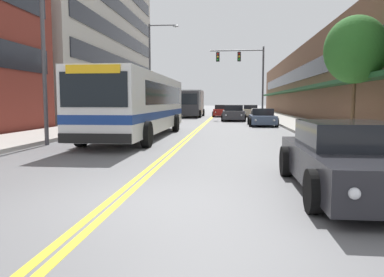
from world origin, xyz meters
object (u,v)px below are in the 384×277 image
object	(u,v)px
car_slate_blue_parked_right_mid	(262,118)
street_lamp_left_far	(154,64)
car_charcoal_parked_right_foreground	(348,159)
car_champagne_parked_right_far	(250,111)
city_bus	(140,103)
car_dark_grey_moving_second	(233,113)
box_truck	(192,103)
car_red_moving_lead	(222,111)
street_lamp_left_near	(47,8)
fire_hydrant	(334,132)
car_navy_parked_left_near	(171,112)
street_tree_right_mid	(355,50)
traffic_signal_mast	(246,68)
car_beige_parked_left_far	(154,114)

from	to	relation	value
car_slate_blue_parked_right_mid	street_lamp_left_far	world-z (taller)	street_lamp_left_far
car_charcoal_parked_right_foreground	car_champagne_parked_right_far	bearing A→B (deg)	89.96
city_bus	street_lamp_left_far	xyz separation A→B (m)	(-2.50, 15.71, 3.48)
car_charcoal_parked_right_foreground	car_dark_grey_moving_second	bearing A→B (deg)	94.16
box_truck	car_champagne_parked_right_far	bearing A→B (deg)	11.43
car_red_moving_lead	box_truck	world-z (taller)	box_truck
car_slate_blue_parked_right_mid	street_lamp_left_near	size ratio (longest dim) A/B	0.46
car_champagne_parked_right_far	fire_hydrant	distance (m)	29.11
car_navy_parked_left_near	fire_hydrant	size ratio (longest dim) A/B	5.63
street_tree_right_mid	city_bus	bearing A→B (deg)	-178.95
car_dark_grey_moving_second	fire_hydrant	distance (m)	20.13
car_red_moving_lead	car_champagne_parked_right_far	bearing A→B (deg)	3.87
car_charcoal_parked_right_foreground	traffic_signal_mast	distance (m)	30.96
street_lamp_left_far	fire_hydrant	size ratio (longest dim) A/B	10.57
box_truck	street_tree_right_mid	distance (m)	26.22
city_bus	box_truck	bearing A→B (deg)	89.91
car_charcoal_parked_right_foreground	car_dark_grey_moving_second	xyz separation A→B (m)	(-1.97, 27.07, 0.03)
car_navy_parked_left_near	car_dark_grey_moving_second	world-z (taller)	car_dark_grey_moving_second
car_red_moving_lead	box_truck	distance (m)	3.70
city_bus	car_beige_parked_left_far	bearing A→B (deg)	98.45
street_lamp_left_near	street_tree_right_mid	size ratio (longest dim) A/B	1.67
city_bus	traffic_signal_mast	xyz separation A→B (m)	(5.90, 19.90, 3.35)
car_charcoal_parked_right_foreground	street_lamp_left_far	world-z (taller)	street_lamp_left_far
city_bus	car_dark_grey_moving_second	bearing A→B (deg)	73.91
city_bus	street_lamp_left_far	bearing A→B (deg)	99.06
city_bus	car_slate_blue_parked_right_mid	bearing A→B (deg)	54.11
street_tree_right_mid	car_champagne_parked_right_far	bearing A→B (deg)	97.72
car_navy_parked_left_near	street_lamp_left_far	distance (m)	7.25
car_slate_blue_parked_right_mid	street_lamp_left_near	xyz separation A→B (m)	(-9.39, -13.16, 4.75)
car_charcoal_parked_right_foreground	city_bus	bearing A→B (deg)	121.89
box_truck	traffic_signal_mast	size ratio (longest dim) A/B	1.00
car_charcoal_parked_right_foreground	car_slate_blue_parked_right_mid	world-z (taller)	car_charcoal_parked_right_foreground
car_navy_parked_left_near	street_lamp_left_far	world-z (taller)	street_lamp_left_far
car_charcoal_parked_right_foreground	car_slate_blue_parked_right_mid	xyz separation A→B (m)	(0.04, 20.03, -0.06)
car_beige_parked_left_far	street_lamp_left_near	xyz separation A→B (m)	(-0.76, -16.69, 4.67)
car_slate_blue_parked_right_mid	street_lamp_left_far	bearing A→B (deg)	145.18
car_charcoal_parked_right_foreground	street_tree_right_mid	distance (m)	11.98
box_truck	fire_hydrant	distance (m)	28.95
street_tree_right_mid	car_slate_blue_parked_right_mid	bearing A→B (deg)	110.65
city_bus	car_charcoal_parked_right_foreground	bearing A→B (deg)	-58.11
car_navy_parked_left_near	street_lamp_left_far	bearing A→B (deg)	-96.46
street_tree_right_mid	car_beige_parked_left_far	bearing A→B (deg)	133.67
box_truck	traffic_signal_mast	world-z (taller)	traffic_signal_mast
street_lamp_left_near	street_tree_right_mid	bearing A→B (deg)	17.57
car_navy_parked_left_near	street_tree_right_mid	bearing A→B (deg)	-60.32
street_lamp_left_near	street_lamp_left_far	bearing A→B (deg)	89.53
car_champagne_parked_right_far	car_charcoal_parked_right_foreground	bearing A→B (deg)	-90.04
car_beige_parked_left_far	street_tree_right_mid	bearing A→B (deg)	-46.33
car_champagne_parked_right_far	car_dark_grey_moving_second	xyz separation A→B (m)	(-2.00, -9.26, 0.03)
car_dark_grey_moving_second	street_lamp_left_far	bearing A→B (deg)	-175.07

